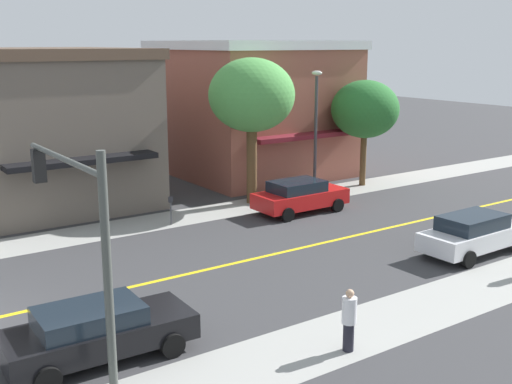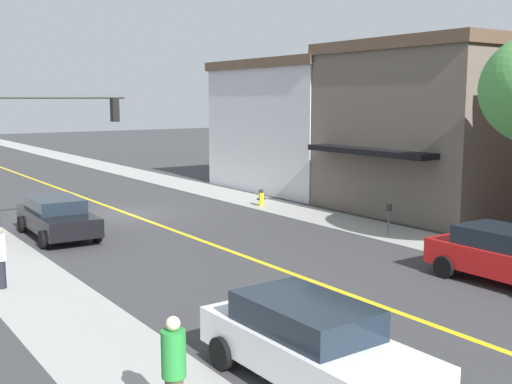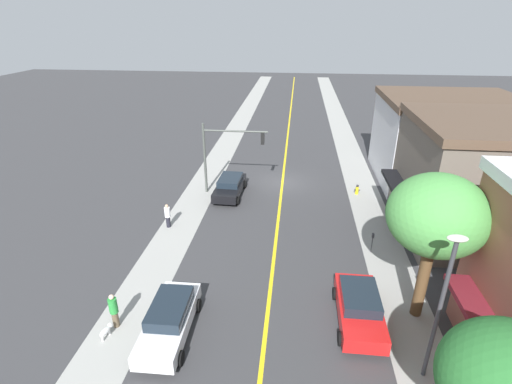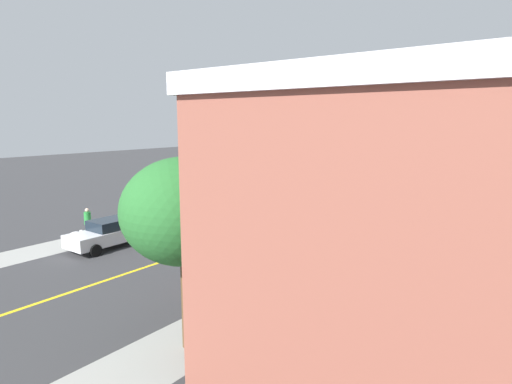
# 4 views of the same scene
# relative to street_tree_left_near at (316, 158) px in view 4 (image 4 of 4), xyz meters

# --- Properties ---
(ground_plane) EXTENTS (140.00, 140.00, 0.00)m
(ground_plane) POSITION_rel_street_tree_left_near_xyz_m (7.08, -15.24, -5.31)
(ground_plane) COLOR #38383A
(sidewalk_left) EXTENTS (2.58, 126.00, 0.01)m
(sidewalk_left) POSITION_rel_street_tree_left_near_xyz_m (0.45, -15.24, -5.31)
(sidewalk_left) COLOR #9E9E99
(sidewalk_left) RESTS_ON ground
(sidewalk_right) EXTENTS (2.58, 126.00, 0.01)m
(sidewalk_right) POSITION_rel_street_tree_left_near_xyz_m (13.72, -15.24, -5.31)
(sidewalk_right) COLOR #9E9E99
(sidewalk_right) RESTS_ON ground
(road_centerline_stripe) EXTENTS (0.20, 126.00, 0.00)m
(road_centerline_stripe) POSITION_rel_street_tree_left_near_xyz_m (7.08, -15.24, -5.31)
(road_centerline_stripe) COLOR yellow
(road_centerline_stripe) RESTS_ON ground
(tan_rowhouse) EXTENTS (11.05, 9.69, 7.95)m
(tan_rowhouse) POSITION_rel_street_tree_left_near_xyz_m (-6.42, 4.44, -1.33)
(tan_rowhouse) COLOR #935142
(tan_rowhouse) RESTS_ON ground
(street_tree_left_near) EXTENTS (4.20, 4.20, 7.15)m
(street_tree_left_near) POSITION_rel_street_tree_left_near_xyz_m (0.00, 0.00, 0.00)
(street_tree_left_near) COLOR brown
(street_tree_left_near) RESTS_ON ground
(street_tree_right_corner) EXTENTS (3.73, 3.73, 5.86)m
(street_tree_right_corner) POSITION_rel_street_tree_left_near_xyz_m (0.21, 7.40, -1.06)
(street_tree_right_corner) COLOR brown
(street_tree_right_corner) RESTS_ON ground
(fire_hydrant) EXTENTS (0.44, 0.24, 0.82)m
(fire_hydrant) POSITION_rel_street_tree_left_near_xyz_m (1.04, -13.55, -4.91)
(fire_hydrant) COLOR yellow
(fire_hydrant) RESTS_ON ground
(parking_meter) EXTENTS (0.12, 0.18, 1.28)m
(parking_meter) POSITION_rel_street_tree_left_near_xyz_m (1.27, -5.18, -4.46)
(parking_meter) COLOR #4C4C51
(parking_meter) RESTS_ON ground
(traffic_light_mast) EXTENTS (5.05, 0.32, 5.68)m
(traffic_light_mast) POSITION_rel_street_tree_left_near_xyz_m (11.52, -12.75, -1.53)
(traffic_light_mast) COLOR #474C47
(traffic_light_mast) RESTS_ON ground
(street_lamp) EXTENTS (0.70, 0.36, 6.47)m
(street_lamp) POSITION_rel_street_tree_left_near_xyz_m (0.62, 3.55, -1.32)
(street_lamp) COLOR #38383D
(street_lamp) RESTS_ON ground
(red_sedan_left_curb) EXTENTS (2.12, 4.52, 1.54)m
(red_sedan_left_curb) POSITION_rel_street_tree_left_near_xyz_m (2.84, 0.79, -4.50)
(red_sedan_left_curb) COLOR red
(red_sedan_left_curb) RESTS_ON ground
(black_sedan_right_curb) EXTENTS (2.22, 4.81, 1.45)m
(black_sedan_right_curb) POSITION_rel_street_tree_left_near_xyz_m (11.14, -12.34, -4.54)
(black_sedan_right_curb) COLOR black
(black_sedan_right_curb) RESTS_ON ground
(white_sedan_right_curb) EXTENTS (2.06, 4.82, 1.54)m
(white_sedan_right_curb) POSITION_rel_street_tree_left_near_xyz_m (11.33, 2.48, -4.51)
(white_sedan_right_curb) COLOR silver
(white_sedan_right_curb) RESTS_ON ground
(pedestrian_white_shirt) EXTENTS (0.38, 0.38, 1.70)m
(pedestrian_white_shirt) POSITION_rel_street_tree_left_near_xyz_m (14.43, -6.83, -4.42)
(pedestrian_white_shirt) COLOR black
(pedestrian_white_shirt) RESTS_ON ground
(pedestrian_green_shirt) EXTENTS (0.39, 0.39, 1.79)m
(pedestrian_green_shirt) POSITION_rel_street_tree_left_near_xyz_m (13.96, 2.33, -4.37)
(pedestrian_green_shirt) COLOR brown
(pedestrian_green_shirt) RESTS_ON ground
(small_dog) EXTENTS (0.43, 0.76, 0.57)m
(small_dog) POSITION_rel_street_tree_left_near_xyz_m (14.09, 3.03, -4.94)
(small_dog) COLOR silver
(small_dog) RESTS_ON ground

